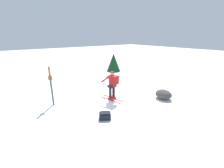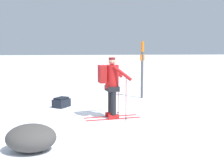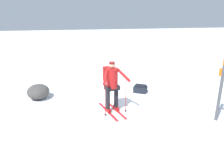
# 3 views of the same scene
# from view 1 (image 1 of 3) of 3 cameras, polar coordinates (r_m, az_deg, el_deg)

# --- Properties ---
(ground_plane) EXTENTS (80.00, 80.00, 0.00)m
(ground_plane) POSITION_cam_1_polar(r_m,az_deg,el_deg) (8.75, 0.32, -7.44)
(ground_plane) COLOR white
(skier) EXTENTS (1.65, 1.00, 1.75)m
(skier) POSITION_cam_1_polar(r_m,az_deg,el_deg) (8.90, 0.16, 0.27)
(skier) COLOR red
(skier) RESTS_ON ground_plane
(dropped_backpack) EXTENTS (0.63, 0.67, 0.33)m
(dropped_backpack) POSITION_cam_1_polar(r_m,az_deg,el_deg) (7.24, -2.70, -11.95)
(dropped_backpack) COLOR black
(dropped_backpack) RESTS_ON ground_plane
(trail_marker) EXTENTS (0.20, 0.17, 2.20)m
(trail_marker) POSITION_cam_1_polar(r_m,az_deg,el_deg) (8.80, -22.26, 0.30)
(trail_marker) COLOR #4C4C51
(trail_marker) RESTS_ON ground_plane
(rock_boulder) EXTENTS (1.02, 0.86, 0.56)m
(rock_boulder) POSITION_cam_1_polar(r_m,az_deg,el_deg) (9.83, 19.05, -3.75)
(rock_boulder) COLOR #474442
(rock_boulder) RESTS_ON ground_plane
(pine_tree) EXTENTS (1.30, 1.30, 2.16)m
(pine_tree) POSITION_cam_1_polar(r_m,az_deg,el_deg) (14.17, 0.60, 8.19)
(pine_tree) COLOR #4C331E
(pine_tree) RESTS_ON ground_plane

